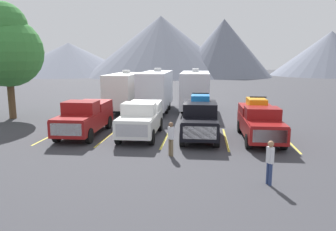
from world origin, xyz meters
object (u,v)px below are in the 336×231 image
Objects in this scene: pickup_truck_b at (141,118)px; person_b at (270,160)px; pickup_truck_d at (259,121)px; pickup_truck_c at (200,118)px; camper_trailer_c at (195,89)px; camper_trailer_b at (156,89)px; camper_trailer_a at (124,90)px; pickup_truck_a at (85,117)px; person_a at (171,137)px.

person_b is at bearing -48.17° from pickup_truck_b.
pickup_truck_d is at bearing 83.89° from person_b.
camper_trailer_c is (-0.60, 9.93, 0.80)m from pickup_truck_c.
person_b is at bearing -67.56° from camper_trailer_b.
pickup_truck_b is 0.93× the size of pickup_truck_d.
camper_trailer_a is 2.98m from camper_trailer_b.
pickup_truck_d is 14.27m from camper_trailer_a.
camper_trailer_b reaches higher than camper_trailer_c.
person_b is at bearing -35.87° from pickup_truck_a.
pickup_truck_c is at bearing 70.60° from person_a.
pickup_truck_d is (7.20, 0.08, -0.02)m from pickup_truck_b.
camper_trailer_a reaches higher than pickup_truck_c.
pickup_truck_b is 3.65m from pickup_truck_c.
camper_trailer_b reaches higher than pickup_truck_a.
camper_trailer_b is 5.34× the size of person_a.
person_a is (2.27, -3.90, -0.17)m from pickup_truck_b.
camper_trailer_b reaches higher than pickup_truck_c.
person_a is at bearing -34.09° from pickup_truck_a.
pickup_truck_a is 9.99m from camper_trailer_b.
person_a is (-1.38, -3.92, -0.25)m from pickup_truck_c.
pickup_truck_a is 0.72× the size of camper_trailer_a.
pickup_truck_a is at bearing -91.12° from camper_trailer_a.
camper_trailer_a is 14.64m from person_a.
camper_trailer_b reaches higher than camper_trailer_a.
camper_trailer_c is (6.68, 9.85, 0.89)m from pickup_truck_a.
camper_trailer_b is at bearing 113.42° from pickup_truck_c.
camper_trailer_a is (0.18, 9.45, 0.81)m from pickup_truck_a.
camper_trailer_a is 0.99× the size of camper_trailer_c.
pickup_truck_b is 3.11× the size of person_a.
person_a is at bearing -141.11° from pickup_truck_d.
person_a is at bearing -93.21° from camper_trailer_c.
pickup_truck_c is (7.28, -0.08, 0.09)m from pickup_truck_a.
person_a is (-4.93, -3.98, -0.14)m from pickup_truck_d.
pickup_truck_c is at bearing 111.11° from person_b.
pickup_truck_d is 3.36× the size of person_a.
pickup_truck_a is 7.29m from pickup_truck_c.
pickup_truck_a is 0.72× the size of camper_trailer_c.
pickup_truck_d is 7.30m from person_b.
camper_trailer_b is at bearing 101.54° from person_a.
camper_trailer_c is at bearing 6.76° from camper_trailer_b.
camper_trailer_c reaches higher than pickup_truck_a.
pickup_truck_b is (3.64, -0.10, 0.01)m from pickup_truck_a.
camper_trailer_a is (-7.10, 9.53, 0.72)m from pickup_truck_c.
camper_trailer_a is 0.88× the size of camper_trailer_b.
pickup_truck_d is (10.84, -0.02, -0.02)m from pickup_truck_a.
pickup_truck_a is at bearing -108.53° from camper_trailer_b.
camper_trailer_a reaches higher than person_a.
camper_trailer_a is at bearing 88.88° from pickup_truck_a.
pickup_truck_a reaches higher than person_b.
person_a is (2.74, -13.43, -1.07)m from camper_trailer_b.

